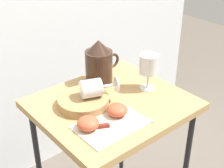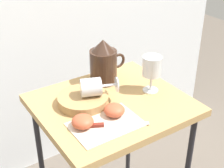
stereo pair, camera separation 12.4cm
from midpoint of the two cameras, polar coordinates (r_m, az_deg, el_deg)
name	(u,v)px [view 2 (the right image)]	position (r m, az deg, el deg)	size (l,w,h in m)	color
curtain_drape	(42,10)	(1.72, -10.02, 12.49)	(2.40, 0.03, 1.88)	white
table	(112,117)	(1.33, 2.70, -5.84)	(0.57, 0.50, 0.73)	tan
linen_napkin	(106,124)	(1.16, 2.02, -7.11)	(0.25, 0.17, 0.00)	beige
basket_tray	(83,100)	(1.26, -2.24, -2.83)	(0.20, 0.20, 0.04)	#AD8451
pitcher	(104,65)	(1.39, 1.10, 3.24)	(0.17, 0.12, 0.19)	#382319
wine_glass_upright	(152,68)	(1.33, 9.61, 2.69)	(0.08, 0.08, 0.15)	silver
wine_glass_tipped_near	(92,87)	(1.24, -0.61, -0.62)	(0.16, 0.11, 0.07)	silver
apple_half_left	(83,121)	(1.13, -1.98, -6.62)	(0.08, 0.08, 0.04)	#C15133
apple_half_right	(114,110)	(1.19, 3.41, -4.62)	(0.08, 0.08, 0.04)	#C15133
knife	(104,125)	(1.15, 1.73, -7.25)	(0.22, 0.13, 0.01)	silver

